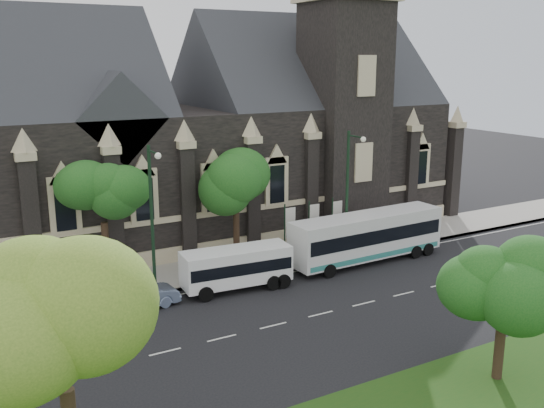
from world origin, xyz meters
TOP-DOWN VIEW (x-y plane):
  - ground at (0.00, 0.00)m, footprint 160.00×160.00m
  - sidewalk at (0.00, 9.50)m, footprint 80.00×5.00m
  - museum at (5.12, 18.78)m, footprint 40.00×17.70m
  - tree_park_near at (-11.77, -8.77)m, footprint 4.42×4.42m
  - tree_park_east at (6.18, -9.32)m, footprint 3.40×3.40m
  - tree_walk_right at (3.21, 10.71)m, footprint 4.08×4.08m
  - tree_walk_left at (-5.80, 10.70)m, footprint 3.91×3.91m
  - street_lamp_near at (10.00, 7.09)m, footprint 0.36×1.88m
  - street_lamp_mid at (-4.00, 7.09)m, footprint 0.36×1.88m
  - banner_flag_left at (6.29, 9.00)m, footprint 0.90×0.10m
  - banner_flag_center at (8.29, 9.00)m, footprint 0.90×0.10m
  - banner_flag_right at (10.29, 9.00)m, footprint 0.90×0.10m
  - tour_coach at (10.74, 5.81)m, footprint 11.70×3.01m
  - shuttle_bus at (0.63, 5.62)m, footprint 6.83×2.85m
  - box_trailer at (-9.55, 5.96)m, footprint 2.80×1.65m
  - sedan at (-5.53, 5.64)m, footprint 4.69×1.93m

SIDE VIEW (x-z plane):
  - ground at x=0.00m, z-range 0.00..0.00m
  - sidewalk at x=0.00m, z-range 0.00..0.15m
  - sedan at x=-5.53m, z-range 0.00..1.51m
  - box_trailer at x=-9.55m, z-range 0.10..1.56m
  - shuttle_bus at x=0.63m, z-range 0.21..2.79m
  - tour_coach at x=10.74m, z-range 0.15..3.55m
  - banner_flag_left at x=6.29m, z-range 0.38..4.38m
  - banner_flag_center at x=8.29m, z-range 0.38..4.38m
  - banner_flag_right at x=10.29m, z-range 0.38..4.38m
  - tree_park_east at x=6.18m, z-range 1.48..7.76m
  - street_lamp_near at x=10.00m, z-range 0.61..9.61m
  - street_lamp_mid at x=-4.00m, z-range 0.61..9.61m
  - tree_walk_left at x=-5.80m, z-range 1.91..9.55m
  - tree_walk_right at x=3.21m, z-range 1.92..9.72m
  - tree_park_near at x=-11.77m, z-range 2.14..10.70m
  - museum at x=5.12m, z-range -6.78..23.12m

